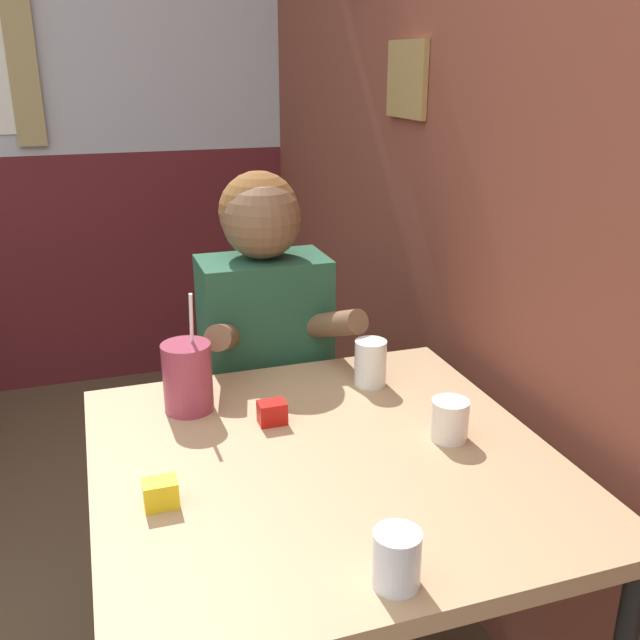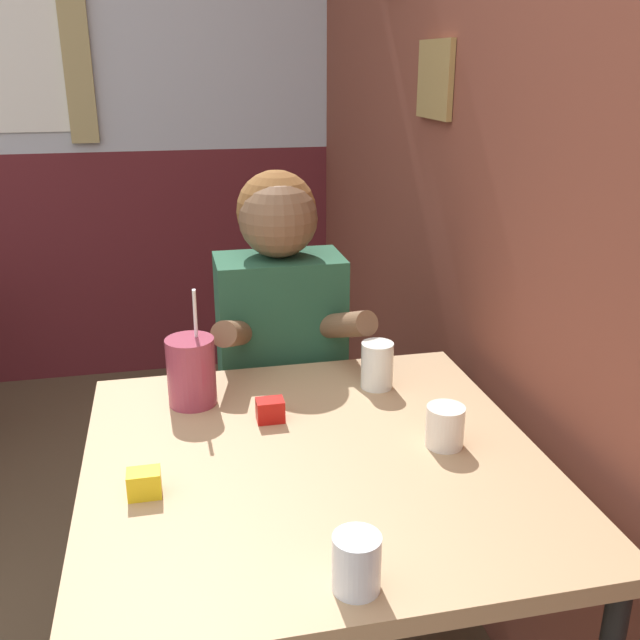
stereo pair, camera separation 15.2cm
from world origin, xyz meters
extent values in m
cube|color=brown|center=(1.34, 1.34, 1.35)|extent=(0.06, 4.68, 2.70)
cube|color=olive|center=(1.30, 1.24, 1.44)|extent=(0.02, 0.24, 0.22)
cube|color=maroon|center=(0.00, 2.71, 0.55)|extent=(5.62, 0.06, 1.10)
cube|color=tan|center=(0.20, 2.66, 1.55)|extent=(0.12, 0.02, 0.81)
cube|color=tan|center=(0.78, 0.43, 0.73)|extent=(0.90, 0.92, 0.04)
cylinder|color=black|center=(0.37, 0.85, 0.36)|extent=(0.04, 0.04, 0.71)
cylinder|color=black|center=(1.19, 0.85, 0.36)|extent=(0.04, 0.04, 0.71)
cube|color=#235138|center=(0.81, 1.03, 0.23)|extent=(0.31, 0.20, 0.45)
cube|color=#235138|center=(0.81, 1.03, 0.73)|extent=(0.34, 0.20, 0.55)
sphere|color=brown|center=(0.81, 1.06, 1.12)|extent=(0.21, 0.21, 0.21)
sphere|color=brown|center=(0.81, 1.03, 1.11)|extent=(0.21, 0.21, 0.21)
cylinder|color=brown|center=(0.68, 0.89, 0.85)|extent=(0.14, 0.27, 0.15)
cylinder|color=brown|center=(0.95, 0.89, 0.85)|extent=(0.14, 0.27, 0.15)
cylinder|color=#99384C|center=(0.56, 0.72, 0.83)|extent=(0.11, 0.11, 0.16)
cylinder|color=white|center=(0.57, 0.72, 0.96)|extent=(0.01, 0.04, 0.14)
cylinder|color=silver|center=(0.77, 0.05, 0.80)|extent=(0.07, 0.07, 0.09)
cylinder|color=silver|center=(0.99, 0.72, 0.81)|extent=(0.08, 0.08, 0.11)
cylinder|color=silver|center=(1.05, 0.42, 0.79)|extent=(0.08, 0.08, 0.09)
cube|color=#B7140F|center=(0.72, 0.60, 0.78)|extent=(0.06, 0.04, 0.05)
cube|color=yellow|center=(0.45, 0.36, 0.78)|extent=(0.06, 0.04, 0.05)
camera|label=1|loc=(0.38, -0.74, 1.49)|focal=40.00mm
camera|label=2|loc=(0.53, -0.78, 1.49)|focal=40.00mm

